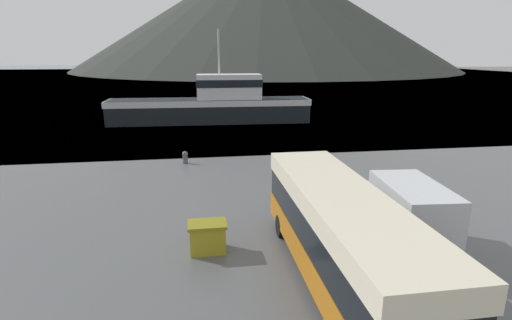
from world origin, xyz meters
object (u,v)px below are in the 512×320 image
Objects in this scene: fishing_boat at (214,104)px; small_boat at (155,110)px; tour_bus at (340,233)px; delivery_van at (405,211)px; storage_bin at (208,237)px.

fishing_boat reaches higher than small_boat.
tour_bus is at bearing -173.72° from fishing_boat.
delivery_van is at bearing 95.24° from small_boat.
storage_bin is at bearing 84.48° from small_boat.
delivery_van is at bearing -166.75° from fishing_boat.
tour_bus is at bearing -141.49° from delivery_van.
delivery_van reaches higher than storage_bin.
storage_bin is 38.36m from small_boat.
fishing_boat is 29.75m from storage_bin.
tour_bus is 0.49× the size of fishing_boat.
tour_bus is 7.37× the size of storage_bin.
fishing_boat is at bearing 94.08° from tour_bus.
fishing_boat reaches higher than tour_bus.
storage_bin is at bearing 178.66° from fishing_boat.
tour_bus is at bearing -34.35° from storage_bin.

